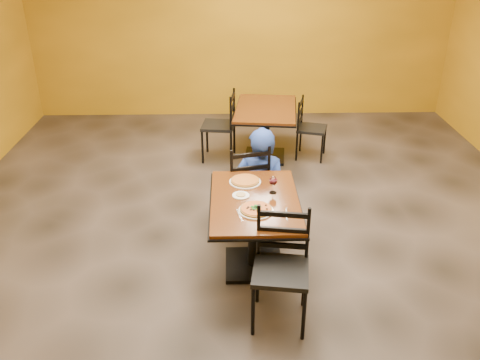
{
  "coord_description": "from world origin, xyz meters",
  "views": [
    {
      "loc": [
        -0.24,
        -4.48,
        2.97
      ],
      "look_at": [
        -0.13,
        -0.3,
        0.85
      ],
      "focal_mm": 37.35,
      "sensor_mm": 36.0,
      "label": 1
    }
  ],
  "objects_px": {
    "chair_second_right": "(312,129)",
    "plate_far": "(245,182)",
    "chair_second_left": "(218,126)",
    "wine_glass": "(273,184)",
    "table_second": "(265,121)",
    "plate_main": "(256,211)",
    "chair_main_far": "(245,183)",
    "chair_main_near": "(281,272)",
    "table_main": "(255,218)",
    "diner": "(261,177)",
    "pizza_far": "(245,180)",
    "side_plate": "(241,195)",
    "pizza_main": "(256,209)"
  },
  "relations": [
    {
      "from": "table_second",
      "to": "wine_glass",
      "type": "xyz_separation_m",
      "value": [
        -0.11,
        -2.47,
        0.28
      ]
    },
    {
      "from": "pizza_far",
      "to": "side_plate",
      "type": "bearing_deg",
      "value": -100.15
    },
    {
      "from": "pizza_far",
      "to": "chair_main_far",
      "type": "bearing_deg",
      "value": 87.96
    },
    {
      "from": "chair_second_right",
      "to": "pizza_main",
      "type": "xyz_separation_m",
      "value": [
        -0.95,
        -2.8,
        0.34
      ]
    },
    {
      "from": "chair_second_left",
      "to": "plate_far",
      "type": "relative_size",
      "value": 3.16
    },
    {
      "from": "diner",
      "to": "pizza_far",
      "type": "height_order",
      "value": "diner"
    },
    {
      "from": "chair_second_right",
      "to": "pizza_main",
      "type": "bearing_deg",
      "value": 177.77
    },
    {
      "from": "chair_second_left",
      "to": "chair_second_right",
      "type": "xyz_separation_m",
      "value": [
        1.32,
        0.0,
        -0.06
      ]
    },
    {
      "from": "chair_second_right",
      "to": "wine_glass",
      "type": "distance_m",
      "value": 2.62
    },
    {
      "from": "chair_second_right",
      "to": "plate_main",
      "type": "bearing_deg",
      "value": 177.77
    },
    {
      "from": "chair_main_far",
      "to": "plate_main",
      "type": "distance_m",
      "value": 1.08
    },
    {
      "from": "chair_main_far",
      "to": "pizza_main",
      "type": "distance_m",
      "value": 1.08
    },
    {
      "from": "pizza_far",
      "to": "side_plate",
      "type": "height_order",
      "value": "pizza_far"
    },
    {
      "from": "chair_second_left",
      "to": "pizza_far",
      "type": "bearing_deg",
      "value": 14.82
    },
    {
      "from": "table_second",
      "to": "wine_glass",
      "type": "height_order",
      "value": "wine_glass"
    },
    {
      "from": "chair_second_left",
      "to": "wine_glass",
      "type": "xyz_separation_m",
      "value": [
        0.55,
        -2.47,
        0.35
      ]
    },
    {
      "from": "table_second",
      "to": "chair_second_right",
      "type": "xyz_separation_m",
      "value": [
        0.66,
        0.0,
        -0.13
      ]
    },
    {
      "from": "table_second",
      "to": "plate_main",
      "type": "relative_size",
      "value": 4.32
    },
    {
      "from": "table_second",
      "to": "diner",
      "type": "height_order",
      "value": "diner"
    },
    {
      "from": "table_main",
      "to": "chair_main_far",
      "type": "xyz_separation_m",
      "value": [
        -0.06,
        0.84,
        -0.07
      ]
    },
    {
      "from": "plate_far",
      "to": "pizza_far",
      "type": "bearing_deg",
      "value": -45.0
    },
    {
      "from": "chair_main_near",
      "to": "wine_glass",
      "type": "bearing_deg",
      "value": 98.35
    },
    {
      "from": "chair_main_near",
      "to": "chair_second_left",
      "type": "relative_size",
      "value": 1.01
    },
    {
      "from": "table_main",
      "to": "table_second",
      "type": "xyz_separation_m",
      "value": [
        0.29,
        2.6,
        0.0
      ]
    },
    {
      "from": "plate_main",
      "to": "chair_main_far",
      "type": "bearing_deg",
      "value": 93.2
    },
    {
      "from": "table_second",
      "to": "plate_far",
      "type": "relative_size",
      "value": 4.32
    },
    {
      "from": "table_second",
      "to": "table_main",
      "type": "bearing_deg",
      "value": -96.32
    },
    {
      "from": "chair_second_left",
      "to": "table_second",
      "type": "bearing_deg",
      "value": 97.34
    },
    {
      "from": "chair_main_near",
      "to": "chair_second_left",
      "type": "bearing_deg",
      "value": 107.78
    },
    {
      "from": "chair_main_near",
      "to": "plate_far",
      "type": "bearing_deg",
      "value": 111.4
    },
    {
      "from": "chair_main_far",
      "to": "pizza_main",
      "type": "xyz_separation_m",
      "value": [
        0.06,
        -1.05,
        0.28
      ]
    },
    {
      "from": "chair_main_near",
      "to": "wine_glass",
      "type": "xyz_separation_m",
      "value": [
        0.0,
        0.87,
        0.35
      ]
    },
    {
      "from": "chair_second_left",
      "to": "plate_main",
      "type": "height_order",
      "value": "chair_second_left"
    },
    {
      "from": "table_main",
      "to": "chair_second_left",
      "type": "height_order",
      "value": "chair_second_left"
    },
    {
      "from": "chair_main_near",
      "to": "diner",
      "type": "xyz_separation_m",
      "value": [
        -0.06,
        1.58,
        0.07
      ]
    },
    {
      "from": "chair_main_near",
      "to": "wine_glass",
      "type": "distance_m",
      "value": 0.94
    },
    {
      "from": "chair_second_right",
      "to": "plate_far",
      "type": "relative_size",
      "value": 2.78
    },
    {
      "from": "chair_second_right",
      "to": "side_plate",
      "type": "height_order",
      "value": "chair_second_right"
    },
    {
      "from": "table_main",
      "to": "pizza_main",
      "type": "distance_m",
      "value": 0.3
    },
    {
      "from": "plate_main",
      "to": "wine_glass",
      "type": "xyz_separation_m",
      "value": [
        0.18,
        0.33,
        0.08
      ]
    },
    {
      "from": "chair_main_far",
      "to": "wine_glass",
      "type": "height_order",
      "value": "chair_main_far"
    },
    {
      "from": "diner",
      "to": "plate_main",
      "type": "height_order",
      "value": "diner"
    },
    {
      "from": "plate_far",
      "to": "pizza_main",
      "type": "bearing_deg",
      "value": -82.21
    },
    {
      "from": "table_second",
      "to": "pizza_far",
      "type": "height_order",
      "value": "pizza_far"
    },
    {
      "from": "diner",
      "to": "chair_main_near",
      "type": "bearing_deg",
      "value": 104.96
    },
    {
      "from": "chair_second_right",
      "to": "table_second",
      "type": "bearing_deg",
      "value": 106.46
    },
    {
      "from": "chair_second_left",
      "to": "diner",
      "type": "xyz_separation_m",
      "value": [
        0.48,
        -1.76,
        0.08
      ]
    },
    {
      "from": "chair_second_left",
      "to": "wine_glass",
      "type": "relative_size",
      "value": 5.44
    },
    {
      "from": "table_main",
      "to": "pizza_far",
      "type": "xyz_separation_m",
      "value": [
        -0.08,
        0.35,
        0.21
      ]
    },
    {
      "from": "chair_second_right",
      "to": "wine_glass",
      "type": "relative_size",
      "value": 4.79
    }
  ]
}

